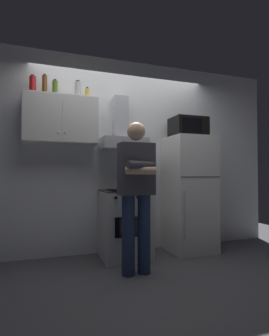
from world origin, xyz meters
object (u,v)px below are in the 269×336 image
object	(u,v)px
bottle_spice_jar	(87,94)
bottle_beer_brown	(45,85)
bottle_soda_red	(33,85)
range_hood	(122,136)
refrigerator	(189,194)
bottle_canister_steel	(78,90)
cooking_pot	(137,186)
microwave	(188,128)
person_standing	(136,190)
upper_cabinet	(61,120)
stove_oven	(125,224)
bottle_olive_oil	(55,89)

from	to	relation	value
bottle_spice_jar	bottle_beer_brown	bearing A→B (deg)	-179.21
bottle_soda_red	range_hood	bearing A→B (deg)	-1.23
refrigerator	bottle_canister_steel	size ratio (longest dim) A/B	6.82
range_hood	bottle_canister_steel	distance (m)	0.81
cooking_pot	bottle_soda_red	world-z (taller)	bottle_soda_red
microwave	bottle_soda_red	size ratio (longest dim) A/B	1.96
range_hood	refrigerator	xyz separation A→B (m)	(0.95, -0.13, -0.80)
refrigerator	person_standing	bearing A→B (deg)	-148.77
upper_cabinet	bottle_beer_brown	distance (m)	0.47
bottle_canister_steel	bottle_spice_jar	world-z (taller)	bottle_canister_steel
range_hood	bottle_spice_jar	size ratio (longest dim) A/B	4.73
stove_oven	person_standing	bearing A→B (deg)	-94.72
bottle_olive_oil	refrigerator	bearing A→B (deg)	-5.02
refrigerator	cooking_pot	distance (m)	0.84
bottle_soda_red	refrigerator	bearing A→B (deg)	-4.12
person_standing	bottle_canister_steel	distance (m)	1.56
refrigerator	bottle_canister_steel	bearing A→B (deg)	174.64
microwave	refrigerator	bearing A→B (deg)	-89.10
cooking_pot	bottle_soda_red	bearing A→B (deg)	167.95
microwave	bottle_soda_red	distance (m)	2.13
bottle_soda_red	bottle_spice_jar	xyz separation A→B (m)	(0.67, -0.02, -0.04)
range_hood	bottle_olive_oil	bearing A→B (deg)	177.76
bottle_canister_steel	bottle_olive_oil	xyz separation A→B (m)	(-0.28, 0.02, -0.01)
range_hood	person_standing	size ratio (longest dim) A/B	0.46
stove_oven	microwave	distance (m)	1.62
bottle_olive_oil	bottle_canister_steel	bearing A→B (deg)	-3.17
bottle_spice_jar	range_hood	bearing A→B (deg)	-1.09
range_hood	bottle_soda_red	world-z (taller)	bottle_soda_red
microwave	bottle_beer_brown	size ratio (longest dim) A/B	1.83
bottle_canister_steel	bottle_spice_jar	distance (m)	0.13
person_standing	bottle_beer_brown	xyz separation A→B (m)	(-0.95, 0.73, 1.27)
refrigerator	bottle_olive_oil	world-z (taller)	bottle_olive_oil
stove_oven	bottle_olive_oil	xyz separation A→B (m)	(-0.87, 0.16, 1.72)
bottle_canister_steel	person_standing	bearing A→B (deg)	-54.33
upper_cabinet	bottle_canister_steel	distance (m)	0.46
stove_oven	bottle_beer_brown	xyz separation A→B (m)	(-1.00, 0.13, 1.74)
microwave	bottle_soda_red	world-z (taller)	bottle_soda_red
stove_oven	cooking_pot	size ratio (longest dim) A/B	2.75
stove_oven	person_standing	distance (m)	0.77
upper_cabinet	person_standing	size ratio (longest dim) A/B	0.55
bottle_spice_jar	bottle_beer_brown	world-z (taller)	bottle_beer_brown
bottle_spice_jar	microwave	bearing A→B (deg)	-4.69
upper_cabinet	microwave	world-z (taller)	upper_cabinet
bottle_soda_red	bottle_olive_oil	world-z (taller)	bottle_soda_red
upper_cabinet	microwave	xyz separation A→B (m)	(1.75, -0.11, -0.01)
bottle_spice_jar	bottle_beer_brown	distance (m)	0.53
bottle_canister_steel	stove_oven	bearing A→B (deg)	-13.84
upper_cabinet	microwave	bearing A→B (deg)	-3.48
upper_cabinet	stove_oven	xyz separation A→B (m)	(0.80, -0.13, -1.32)
refrigerator	bottle_olive_oil	bearing A→B (deg)	174.98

